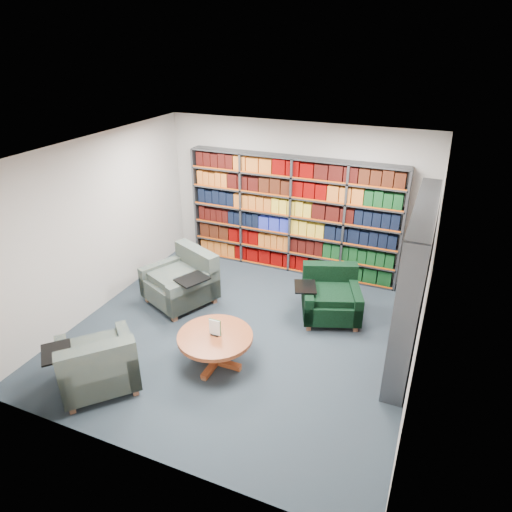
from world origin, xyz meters
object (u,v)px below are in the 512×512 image
at_px(chair_green_right, 330,297).
at_px(chair_teal_left, 184,282).
at_px(coffee_table, 215,341).
at_px(chair_teal_front, 98,367).

bearing_deg(chair_green_right, chair_teal_left, -167.92).
bearing_deg(coffee_table, chair_green_right, 58.24).
relative_size(chair_green_right, chair_teal_front, 0.90).
distance_m(chair_teal_front, coffee_table, 1.54).
distance_m(chair_green_right, coffee_table, 2.16).
relative_size(chair_teal_left, chair_green_right, 1.13).
relative_size(chair_teal_front, coffee_table, 1.27).
xyz_separation_m(chair_teal_left, chair_teal_front, (0.11, -2.33, -0.02)).
distance_m(chair_teal_left, chair_teal_front, 2.33).
bearing_deg(chair_green_right, chair_teal_front, -128.86).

